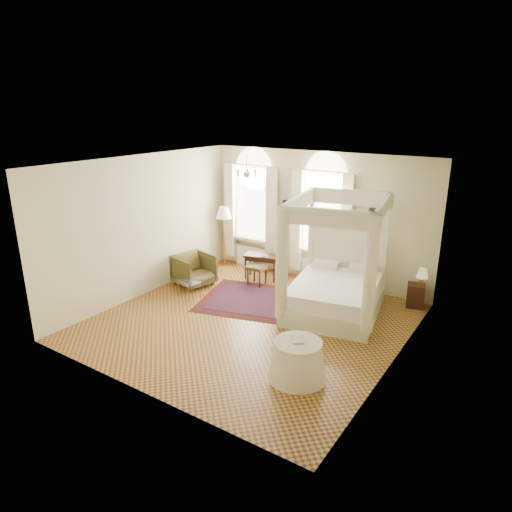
{
  "coord_description": "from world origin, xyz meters",
  "views": [
    {
      "loc": [
        4.9,
        -7.18,
        4.33
      ],
      "look_at": [
        -0.12,
        0.4,
        1.33
      ],
      "focal_mm": 32.0,
      "sensor_mm": 36.0,
      "label": 1
    }
  ],
  "objects_px": {
    "canopy_bed": "(335,288)",
    "writing_desk": "(262,258)",
    "stool": "(257,269)",
    "coffee_table": "(189,283)",
    "floor_lamp": "(224,215)",
    "armchair": "(194,270)",
    "nightstand": "(415,295)",
    "side_table": "(297,360)"
  },
  "relations": [
    {
      "from": "canopy_bed",
      "to": "nightstand",
      "type": "relative_size",
      "value": 5.0
    },
    {
      "from": "armchair",
      "to": "writing_desk",
      "type": "bearing_deg",
      "value": -29.66
    },
    {
      "from": "armchair",
      "to": "floor_lamp",
      "type": "xyz_separation_m",
      "value": [
        -0.29,
        1.66,
        1.04
      ]
    },
    {
      "from": "armchair",
      "to": "nightstand",
      "type": "bearing_deg",
      "value": -58.05
    },
    {
      "from": "stool",
      "to": "coffee_table",
      "type": "height_order",
      "value": "stool"
    },
    {
      "from": "nightstand",
      "to": "stool",
      "type": "bearing_deg",
      "value": -166.94
    },
    {
      "from": "armchair",
      "to": "stool",
      "type": "bearing_deg",
      "value": -42.85
    },
    {
      "from": "stool",
      "to": "armchair",
      "type": "relative_size",
      "value": 0.58
    },
    {
      "from": "canopy_bed",
      "to": "nightstand",
      "type": "bearing_deg",
      "value": 43.25
    },
    {
      "from": "stool",
      "to": "coffee_table",
      "type": "relative_size",
      "value": 0.78
    },
    {
      "from": "nightstand",
      "to": "writing_desk",
      "type": "distance_m",
      "value": 3.87
    },
    {
      "from": "nightstand",
      "to": "armchair",
      "type": "relative_size",
      "value": 0.6
    },
    {
      "from": "nightstand",
      "to": "writing_desk",
      "type": "xyz_separation_m",
      "value": [
        -3.83,
        -0.45,
        0.3
      ]
    },
    {
      "from": "armchair",
      "to": "floor_lamp",
      "type": "relative_size",
      "value": 0.52
    },
    {
      "from": "nightstand",
      "to": "armchair",
      "type": "xyz_separation_m",
      "value": [
        -5.02,
        -1.76,
        0.14
      ]
    },
    {
      "from": "stool",
      "to": "side_table",
      "type": "relative_size",
      "value": 0.52
    },
    {
      "from": "side_table",
      "to": "canopy_bed",
      "type": "bearing_deg",
      "value": 101.59
    },
    {
      "from": "writing_desk",
      "to": "floor_lamp",
      "type": "relative_size",
      "value": 0.58
    },
    {
      "from": "canopy_bed",
      "to": "floor_lamp",
      "type": "relative_size",
      "value": 1.58
    },
    {
      "from": "canopy_bed",
      "to": "stool",
      "type": "xyz_separation_m",
      "value": [
        -2.32,
        0.45,
        -0.15
      ]
    },
    {
      "from": "stool",
      "to": "coffee_table",
      "type": "bearing_deg",
      "value": -121.39
    },
    {
      "from": "armchair",
      "to": "side_table",
      "type": "bearing_deg",
      "value": -105.4
    },
    {
      "from": "nightstand",
      "to": "side_table",
      "type": "height_order",
      "value": "side_table"
    },
    {
      "from": "floor_lamp",
      "to": "canopy_bed",
      "type": "bearing_deg",
      "value": -17.17
    },
    {
      "from": "canopy_bed",
      "to": "nightstand",
      "type": "xyz_separation_m",
      "value": [
        1.4,
        1.31,
        -0.31
      ]
    },
    {
      "from": "canopy_bed",
      "to": "coffee_table",
      "type": "height_order",
      "value": "canopy_bed"
    },
    {
      "from": "nightstand",
      "to": "stool",
      "type": "xyz_separation_m",
      "value": [
        -3.72,
        -0.86,
        0.16
      ]
    },
    {
      "from": "side_table",
      "to": "floor_lamp",
      "type": "bearing_deg",
      "value": 139.01
    },
    {
      "from": "nightstand",
      "to": "stool",
      "type": "distance_m",
      "value": 3.82
    },
    {
      "from": "canopy_bed",
      "to": "writing_desk",
      "type": "height_order",
      "value": "canopy_bed"
    },
    {
      "from": "writing_desk",
      "to": "armchair",
      "type": "distance_m",
      "value": 1.78
    },
    {
      "from": "stool",
      "to": "floor_lamp",
      "type": "xyz_separation_m",
      "value": [
        -1.6,
        0.76,
        1.02
      ]
    },
    {
      "from": "armchair",
      "to": "coffee_table",
      "type": "height_order",
      "value": "armchair"
    },
    {
      "from": "writing_desk",
      "to": "coffee_table",
      "type": "height_order",
      "value": "writing_desk"
    },
    {
      "from": "floor_lamp",
      "to": "side_table",
      "type": "xyz_separation_m",
      "value": [
        4.46,
        -3.88,
        -1.12
      ]
    },
    {
      "from": "canopy_bed",
      "to": "writing_desk",
      "type": "xyz_separation_m",
      "value": [
        -2.43,
        0.86,
        -0.01
      ]
    },
    {
      "from": "canopy_bed",
      "to": "writing_desk",
      "type": "bearing_deg",
      "value": 160.46
    },
    {
      "from": "stool",
      "to": "armchair",
      "type": "height_order",
      "value": "armchair"
    },
    {
      "from": "nightstand",
      "to": "floor_lamp",
      "type": "xyz_separation_m",
      "value": [
        -5.31,
        -0.1,
        1.18
      ]
    },
    {
      "from": "coffee_table",
      "to": "floor_lamp",
      "type": "relative_size",
      "value": 0.39
    },
    {
      "from": "canopy_bed",
      "to": "armchair",
      "type": "height_order",
      "value": "canopy_bed"
    },
    {
      "from": "nightstand",
      "to": "side_table",
      "type": "distance_m",
      "value": 4.07
    }
  ]
}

